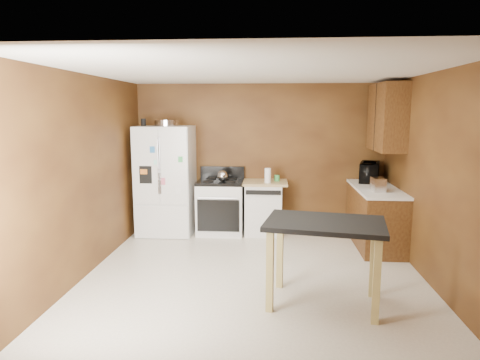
# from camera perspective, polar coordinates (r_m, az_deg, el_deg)

# --- Properties ---
(floor) EXTENTS (4.50, 4.50, 0.00)m
(floor) POSITION_cam_1_polar(r_m,az_deg,el_deg) (5.46, 1.82, -12.82)
(floor) COLOR silver
(floor) RESTS_ON ground
(ceiling) EXTENTS (4.50, 4.50, 0.00)m
(ceiling) POSITION_cam_1_polar(r_m,az_deg,el_deg) (5.08, 1.97, 14.32)
(ceiling) COLOR white
(ceiling) RESTS_ON ground
(wall_back) EXTENTS (4.20, 0.00, 4.20)m
(wall_back) POSITION_cam_1_polar(r_m,az_deg,el_deg) (7.35, 2.63, 2.98)
(wall_back) COLOR brown
(wall_back) RESTS_ON ground
(wall_front) EXTENTS (4.20, 0.00, 4.20)m
(wall_front) POSITION_cam_1_polar(r_m,az_deg,el_deg) (2.92, 0.01, -6.63)
(wall_front) COLOR brown
(wall_front) RESTS_ON ground
(wall_left) EXTENTS (0.00, 4.50, 4.50)m
(wall_left) POSITION_cam_1_polar(r_m,az_deg,el_deg) (5.61, -20.05, 0.49)
(wall_left) COLOR brown
(wall_left) RESTS_ON ground
(wall_right) EXTENTS (0.00, 4.50, 4.50)m
(wall_right) POSITION_cam_1_polar(r_m,az_deg,el_deg) (5.46, 24.51, -0.03)
(wall_right) COLOR brown
(wall_right) RESTS_ON ground
(roasting_pan) EXTENTS (0.40, 0.40, 0.10)m
(roasting_pan) POSITION_cam_1_polar(r_m,az_deg,el_deg) (7.14, -9.73, 7.50)
(roasting_pan) COLOR silver
(roasting_pan) RESTS_ON refrigerator
(pen_cup) EXTENTS (0.08, 0.08, 0.12)m
(pen_cup) POSITION_cam_1_polar(r_m,az_deg,el_deg) (7.17, -12.76, 7.50)
(pen_cup) COLOR black
(pen_cup) RESTS_ON refrigerator
(kettle) EXTENTS (0.18, 0.18, 0.18)m
(kettle) POSITION_cam_1_polar(r_m,az_deg,el_deg) (7.02, -2.35, 0.55)
(kettle) COLOR silver
(kettle) RESTS_ON gas_range
(paper_towel) EXTENTS (0.12, 0.12, 0.24)m
(paper_towel) POSITION_cam_1_polar(r_m,az_deg,el_deg) (6.94, 3.72, 0.59)
(paper_towel) COLOR white
(paper_towel) RESTS_ON dishwasher
(green_canister) EXTENTS (0.11, 0.11, 0.10)m
(green_canister) POSITION_cam_1_polar(r_m,az_deg,el_deg) (7.14, 4.94, 0.26)
(green_canister) COLOR green
(green_canister) RESTS_ON dishwasher
(toaster) EXTENTS (0.18, 0.27, 0.19)m
(toaster) POSITION_cam_1_polar(r_m,az_deg,el_deg) (6.48, 17.94, -0.56)
(toaster) COLOR silver
(toaster) RESTS_ON right_cabinets
(microwave) EXTENTS (0.49, 0.61, 0.29)m
(microwave) POSITION_cam_1_polar(r_m,az_deg,el_deg) (7.27, 16.86, 0.90)
(microwave) COLOR black
(microwave) RESTS_ON right_cabinets
(refrigerator) EXTENTS (0.90, 0.80, 1.80)m
(refrigerator) POSITION_cam_1_polar(r_m,az_deg,el_deg) (7.23, -9.85, -0.05)
(refrigerator) COLOR white
(refrigerator) RESTS_ON ground
(gas_range) EXTENTS (0.76, 0.68, 1.10)m
(gas_range) POSITION_cam_1_polar(r_m,az_deg,el_deg) (7.21, -2.59, -3.50)
(gas_range) COLOR white
(gas_range) RESTS_ON ground
(dishwasher) EXTENTS (0.78, 0.63, 0.89)m
(dishwasher) POSITION_cam_1_polar(r_m,az_deg,el_deg) (7.18, 3.15, -3.62)
(dishwasher) COLOR white
(dishwasher) RESTS_ON ground
(right_cabinets) EXTENTS (0.63, 1.58, 2.45)m
(right_cabinets) POSITION_cam_1_polar(r_m,az_deg,el_deg) (6.83, 18.02, -0.85)
(right_cabinets) COLOR brown
(right_cabinets) RESTS_ON ground
(island) EXTENTS (1.34, 1.01, 0.91)m
(island) POSITION_cam_1_polar(r_m,az_deg,el_deg) (4.60, 11.23, -7.11)
(island) COLOR black
(island) RESTS_ON ground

